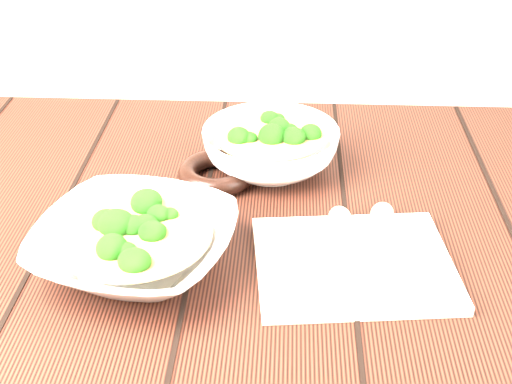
% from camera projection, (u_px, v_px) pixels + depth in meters
% --- Properties ---
extents(table, '(1.20, 0.80, 0.75)m').
position_uv_depth(table, '(218.00, 292.00, 1.04)').
color(table, '#381910').
rests_on(table, ground).
extents(soup_bowl_front, '(0.29, 0.29, 0.07)m').
position_uv_depth(soup_bowl_front, '(135.00, 244.00, 0.88)').
color(soup_bowl_front, silver).
rests_on(soup_bowl_front, table).
extents(soup_bowl_back, '(0.26, 0.26, 0.08)m').
position_uv_depth(soup_bowl_back, '(271.00, 147.00, 1.09)').
color(soup_bowl_back, silver).
rests_on(soup_bowl_back, table).
extents(trivet, '(0.12, 0.12, 0.03)m').
position_uv_depth(trivet, '(216.00, 173.00, 1.06)').
color(trivet, black).
rests_on(trivet, table).
extents(napkin, '(0.26, 0.22, 0.01)m').
position_uv_depth(napkin, '(354.00, 264.00, 0.89)').
color(napkin, beige).
rests_on(napkin, table).
extents(spoon_left, '(0.03, 0.20, 0.01)m').
position_uv_depth(spoon_left, '(341.00, 234.00, 0.92)').
color(spoon_left, '#BAB3A4').
rests_on(spoon_left, napkin).
extents(spoon_right, '(0.06, 0.20, 0.01)m').
position_uv_depth(spoon_right, '(379.00, 229.00, 0.93)').
color(spoon_right, '#BAB3A4').
rests_on(spoon_right, napkin).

